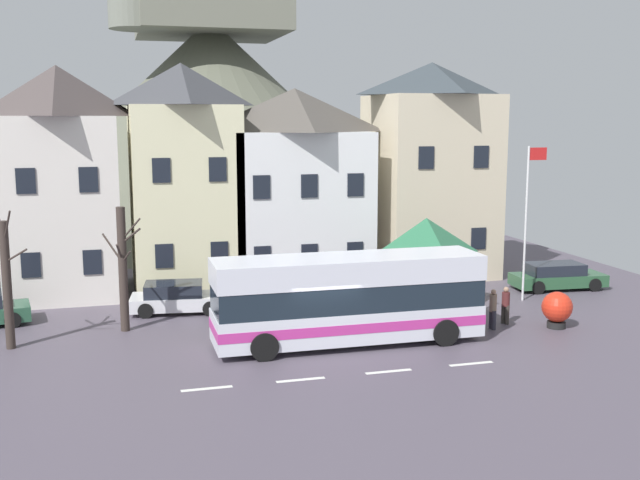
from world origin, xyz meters
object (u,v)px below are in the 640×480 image
object	(u,v)px
pedestrian_00	(506,304)
bare_tree_00	(123,268)
townhouse_01	(62,182)
transit_bus	(348,300)
pedestrian_01	(493,309)
flagpole	(528,212)
bare_tree_01	(7,283)
harbour_buoy	(557,308)
hilltop_castle	(212,118)
bus_shelter	(426,236)
public_bench	(378,287)
townhouse_04	(430,170)
townhouse_02	(184,177)
parked_car_01	(177,298)
pedestrian_02	(439,298)
townhouse_03	(295,186)
parked_car_00	(557,276)

from	to	relation	value
pedestrian_00	bare_tree_00	distance (m)	15.33
townhouse_01	transit_bus	bearing A→B (deg)	-47.40
townhouse_01	pedestrian_01	size ratio (longest dim) A/B	6.62
flagpole	bare_tree_01	world-z (taller)	flagpole
bare_tree_01	harbour_buoy	bearing A→B (deg)	-8.03
transit_bus	hilltop_castle	bearing A→B (deg)	91.59
bus_shelter	public_bench	world-z (taller)	bus_shelter
townhouse_04	pedestrian_01	distance (m)	12.09
townhouse_02	parked_car_01	distance (m)	7.00
hilltop_castle	flagpole	size ratio (longest dim) A/B	4.74
bare_tree_00	bare_tree_01	bearing A→B (deg)	-162.53
flagpole	bare_tree_00	world-z (taller)	flagpole
townhouse_02	bare_tree_00	size ratio (longest dim) A/B	2.22
townhouse_02	harbour_buoy	bearing A→B (deg)	-40.81
parked_car_01	pedestrian_00	size ratio (longest dim) A/B	2.77
townhouse_02	bus_shelter	distance (m)	12.28
townhouse_04	hilltop_castle	bearing A→B (deg)	113.04
pedestrian_02	townhouse_04	bearing A→B (deg)	69.33
pedestrian_00	public_bench	bearing A→B (deg)	120.07
townhouse_03	bare_tree_01	xyz separation A→B (m)	(-12.74, -8.50, -2.43)
townhouse_02	pedestrian_02	bearing A→B (deg)	-43.15
townhouse_01	public_bench	size ratio (longest dim) A/B	6.99
townhouse_04	harbour_buoy	bearing A→B (deg)	-87.20
bare_tree_01	bus_shelter	bearing A→B (deg)	5.30
pedestrian_02	public_bench	distance (m)	4.44
townhouse_04	parked_car_01	world-z (taller)	townhouse_04
transit_bus	pedestrian_01	xyz separation A→B (m)	(6.12, 0.35, -0.85)
townhouse_02	hilltop_castle	xyz separation A→B (m)	(4.14, 20.44, 2.81)
pedestrian_01	harbour_buoy	xyz separation A→B (m)	(2.54, -0.53, -0.00)
public_bench	flagpole	world-z (taller)	flagpole
bus_shelter	bare_tree_01	size ratio (longest dim) A/B	0.78
parked_car_01	bare_tree_01	world-z (taller)	bare_tree_01
townhouse_02	pedestrian_01	xyz separation A→B (m)	(10.92, -11.10, -4.63)
townhouse_01	townhouse_03	xyz separation A→B (m)	(11.18, -0.12, -0.47)
parked_car_00	pedestrian_02	bearing A→B (deg)	-151.79
townhouse_01	hilltop_castle	size ratio (longest dim) A/B	0.32
transit_bus	pedestrian_00	xyz separation A→B (m)	(6.99, 0.90, -0.83)
townhouse_01	hilltop_castle	xyz separation A→B (m)	(9.78, 20.54, 2.91)
harbour_buoy	bare_tree_00	xyz separation A→B (m)	(-16.60, 4.19, 1.70)
townhouse_04	flagpole	xyz separation A→B (m)	(1.75, -6.99, -1.48)
townhouse_02	parked_car_00	xyz separation A→B (m)	(17.40, -5.50, -4.80)
hilltop_castle	pedestrian_02	bearing A→B (deg)	-79.53
townhouse_02	flagpole	distance (m)	16.36
townhouse_04	transit_bus	size ratio (longest dim) A/B	1.11
hilltop_castle	pedestrian_01	bearing A→B (deg)	-77.87
townhouse_03	bare_tree_00	world-z (taller)	townhouse_03
townhouse_01	transit_bus	world-z (taller)	townhouse_01
townhouse_02	bus_shelter	xyz separation A→B (m)	(9.72, -7.15, -2.26)
pedestrian_00	transit_bus	bearing A→B (deg)	-172.66
townhouse_01	townhouse_03	bearing A→B (deg)	-0.63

